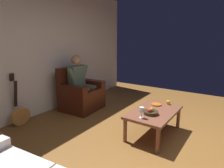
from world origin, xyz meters
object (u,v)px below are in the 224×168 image
Objects in this scene: coffee_table at (154,114)px; fruit_bowl at (151,112)px; guitar at (20,114)px; wine_glass_near at (142,110)px; candle_jar at (168,103)px; armchair at (81,95)px; decorative_dish at (156,104)px; person_seated at (81,81)px.

coffee_table is 4.62× the size of fruit_bowl.
wine_glass_near is at bearing 106.97° from guitar.
coffee_table is at bearing -10.44° from candle_jar.
fruit_bowl is at bearing 74.85° from armchair.
wine_glass_near reaches higher than candle_jar.
fruit_bowl is at bearing -7.05° from candle_jar.
candle_jar reaches higher than decorative_dish.
armchair is 1.79m from decorative_dish.
decorative_dish is (-0.06, 1.79, 0.10)m from armchair.
person_seated is 5.34× the size of fruit_bowl.
fruit_bowl is (-0.88, 2.23, 0.24)m from guitar.
coffee_table is 6.33× the size of wine_glass_near.
armchair is 4.18× the size of fruit_bowl.
armchair is 1.92m from fruit_bowl.
wine_glass_near is (-0.66, 2.17, 0.33)m from guitar.
person_seated is 6.83× the size of decorative_dish.
wine_glass_near is at bearing 68.15° from armchair.
person_seated is 1.91m from wine_glass_near.
wine_glass_near reaches higher than coffee_table.
person_seated reaches higher than armchair.
decorative_dish is at bearing -164.17° from coffee_table.
person_seated reaches higher than coffee_table.
coffee_table is 0.43m from wine_glass_near.
coffee_table is 5.91× the size of decorative_dish.
wine_glass_near is at bearing -9.27° from candle_jar.
person_seated reaches higher than wine_glass_near.
decorative_dish is (-0.06, 1.78, -0.24)m from person_seated.
coffee_table is 0.31m from decorative_dish.
guitar is 5.38× the size of decorative_dish.
guitar is at bearing -57.03° from candle_jar.
guitar is (1.05, -2.22, -0.15)m from coffee_table.
armchair is 0.34m from person_seated.
guitar reaches higher than fruit_bowl.
decorative_dish is (-0.46, -0.09, -0.02)m from fruit_bowl.
guitar is 2.53m from decorative_dish.
guitar is 4.21× the size of fruit_bowl.
wine_glass_near is (0.61, 1.82, 0.20)m from armchair.
fruit_bowl is 1.28× the size of decorative_dish.
person_seated reaches higher than candle_jar.
armchair reaches higher than coffee_table.
person_seated is 1.27× the size of guitar.
candle_jar is (-0.83, 0.14, -0.09)m from wine_glass_near.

